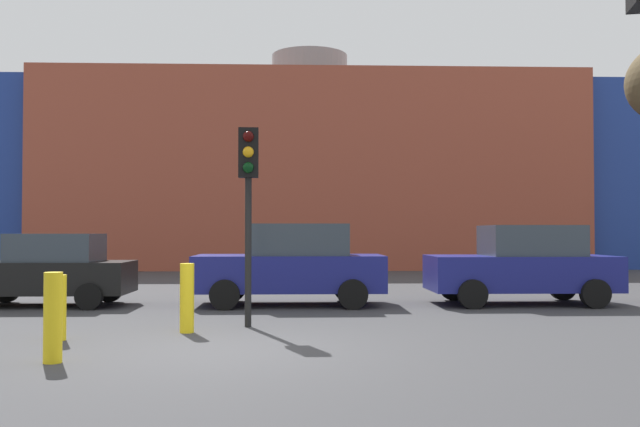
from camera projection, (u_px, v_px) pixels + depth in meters
ground_plane at (231, 350)px, 9.93m from camera, size 200.00×200.00×0.00m
building_backdrop at (310, 179)px, 36.39m from camera, size 38.71×12.43×11.10m
parked_car_1 at (49, 270)px, 15.88m from camera, size 3.86×1.90×1.67m
parked_car_2 at (292, 265)px, 16.09m from camera, size 4.39×2.15×1.90m
parked_car_3 at (523, 265)px, 16.28m from camera, size 4.32×2.12×1.87m
traffic_light_island at (248, 180)px, 12.41m from camera, size 0.37×0.37×3.60m
bollard_yellow_0 at (53, 317)px, 8.98m from camera, size 0.24×0.24×1.18m
bollard_yellow_1 at (187, 298)px, 11.67m from camera, size 0.24×0.24×1.18m
bollard_yellow_2 at (58, 308)px, 10.84m from camera, size 0.24×0.24×1.03m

